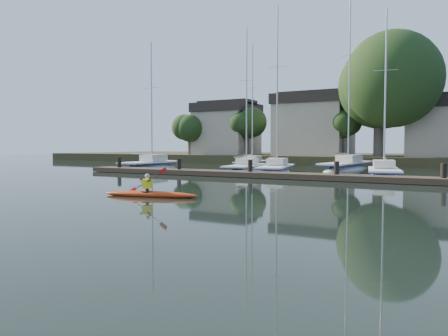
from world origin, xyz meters
The scene contains 10 objects.
ground centered at (0.00, 0.00, 0.00)m, with size 160.00×160.00×0.00m, color black.
kayak centered at (-1.70, 1.43, 0.17)m, with size 4.33×1.54×1.38m.
dock centered at (0.00, 14.00, 0.20)m, with size 34.00×2.00×1.80m.
sailboat_0 centered at (-15.78, 19.05, -0.22)m, with size 2.43×8.36×13.23m.
sailboat_1 centered at (-5.96, 19.28, -0.18)m, with size 2.98×8.19×13.09m.
sailboat_2 centered at (-3.06, 18.89, -0.18)m, with size 3.79×8.94×14.41m.
sailboat_3 centered at (5.19, 18.05, -0.19)m, with size 3.58×8.12×12.69m.
sailboat_5 centered at (-9.24, 27.33, -0.17)m, with size 3.21×8.58×13.87m.
sailboat_6 centered at (0.67, 26.52, -0.20)m, with size 3.29×11.23×17.60m.
shore centered at (1.61, 40.29, 3.23)m, with size 90.00×25.25×12.75m.
Camera 1 is at (10.10, -13.25, 2.21)m, focal length 35.00 mm.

